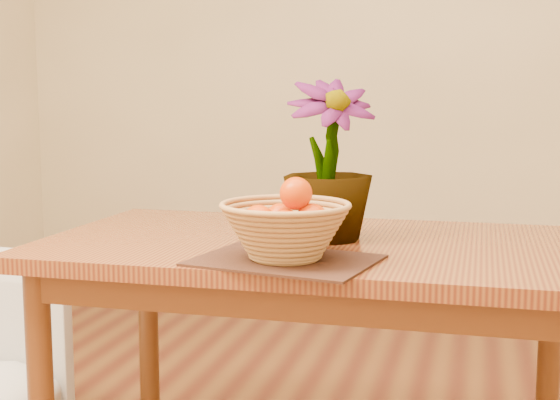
# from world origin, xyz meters

# --- Properties ---
(wall_back) EXTENTS (4.00, 0.02, 2.70)m
(wall_back) POSITION_xyz_m (0.00, 2.25, 1.35)
(wall_back) COLOR #FAEABE
(wall_back) RESTS_ON floor
(table) EXTENTS (1.40, 0.80, 0.75)m
(table) POSITION_xyz_m (0.00, 0.30, 0.66)
(table) COLOR brown
(table) RESTS_ON floor
(placemat) EXTENTS (0.44, 0.36, 0.01)m
(placemat) POSITION_xyz_m (-0.01, 0.03, 0.75)
(placemat) COLOR #3D2016
(placemat) RESTS_ON table
(wicker_basket) EXTENTS (0.30, 0.30, 0.12)m
(wicker_basket) POSITION_xyz_m (-0.01, 0.03, 0.82)
(wicker_basket) COLOR #A47F44
(wicker_basket) RESTS_ON placemat
(orange_pile) EXTENTS (0.19, 0.18, 0.13)m
(orange_pile) POSITION_xyz_m (-0.01, 0.03, 0.85)
(orange_pile) COLOR red
(orange_pile) RESTS_ON wicker_basket
(potted_plant) EXTENTS (0.32, 0.32, 0.42)m
(potted_plant) POSITION_xyz_m (0.03, 0.32, 0.96)
(potted_plant) COLOR #1E4C15
(potted_plant) RESTS_ON table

